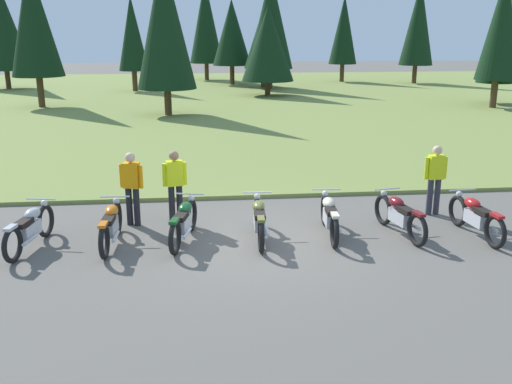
% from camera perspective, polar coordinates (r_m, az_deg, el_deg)
% --- Properties ---
extents(ground_plane, '(140.00, 140.00, 0.00)m').
position_cam_1_polar(ground_plane, '(11.82, 0.31, -5.00)').
color(ground_plane, '#605B54').
extents(grass_moorland, '(80.00, 44.00, 0.10)m').
position_cam_1_polar(grass_moorland, '(36.33, -4.18, 9.32)').
color(grass_moorland, olive).
rests_on(grass_moorland, ground).
extents(forest_treeline, '(34.54, 24.04, 8.47)m').
position_cam_1_polar(forest_treeline, '(40.39, -2.54, 16.29)').
color(forest_treeline, '#47331E').
rests_on(forest_treeline, ground).
extents(motorcycle_silver, '(0.67, 2.08, 0.88)m').
position_cam_1_polar(motorcycle_silver, '(12.17, -21.84, -3.37)').
color(motorcycle_silver, black).
rests_on(motorcycle_silver, ground).
extents(motorcycle_orange, '(0.62, 2.10, 0.88)m').
position_cam_1_polar(motorcycle_orange, '(11.84, -14.41, -3.23)').
color(motorcycle_orange, black).
rests_on(motorcycle_orange, ground).
extents(motorcycle_british_green, '(0.73, 2.07, 0.88)m').
position_cam_1_polar(motorcycle_british_green, '(11.76, -7.29, -2.97)').
color(motorcycle_british_green, black).
rests_on(motorcycle_british_green, ground).
extents(motorcycle_olive, '(0.62, 2.10, 0.88)m').
position_cam_1_polar(motorcycle_olive, '(11.78, 0.31, -2.80)').
color(motorcycle_olive, black).
rests_on(motorcycle_olive, ground).
extents(motorcycle_cream, '(0.62, 2.10, 0.88)m').
position_cam_1_polar(motorcycle_cream, '(12.11, 7.42, -2.41)').
color(motorcycle_cream, black).
rests_on(motorcycle_cream, ground).
extents(motorcycle_maroon, '(0.69, 2.08, 0.88)m').
position_cam_1_polar(motorcycle_maroon, '(12.45, 14.27, -2.27)').
color(motorcycle_maroon, black).
rests_on(motorcycle_maroon, ground).
extents(motorcycle_red, '(0.62, 2.10, 0.88)m').
position_cam_1_polar(motorcycle_red, '(12.85, 21.27, -2.32)').
color(motorcycle_red, black).
rests_on(motorcycle_red, ground).
extents(rider_near_row_end, '(0.54, 0.29, 1.67)m').
position_cam_1_polar(rider_near_row_end, '(12.81, -8.18, 0.97)').
color(rider_near_row_end, black).
rests_on(rider_near_row_end, ground).
extents(rider_checking_bike, '(0.52, 0.33, 1.67)m').
position_cam_1_polar(rider_checking_bike, '(12.81, -12.43, 0.74)').
color(rider_checking_bike, black).
rests_on(rider_checking_bike, ground).
extents(rider_with_back_turned, '(0.55, 0.24, 1.67)m').
position_cam_1_polar(rider_with_back_turned, '(13.91, 17.62, 1.56)').
color(rider_with_back_turned, '#2D2D38').
rests_on(rider_with_back_turned, ground).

